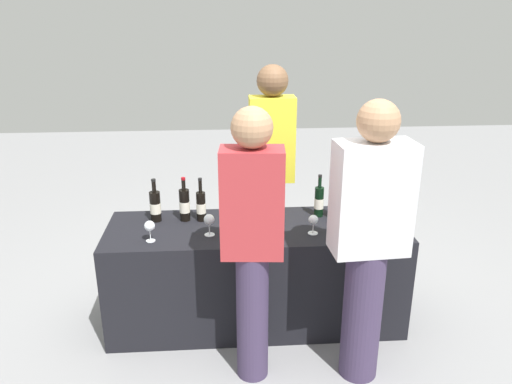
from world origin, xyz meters
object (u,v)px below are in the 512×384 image
object	(u,v)px
wine_glass_5	(345,222)
guest_0	(252,238)
wine_glass_4	(313,221)
guest_1	(368,238)
wine_bottle_0	(155,206)
wine_glass_3	(241,221)
wine_bottle_1	(185,205)
wine_glass_0	(150,227)
wine_bottle_3	(319,201)
wine_bottle_2	(201,206)
wine_glass_1	(209,220)
wine_bottle_4	(335,202)
server_pouring	(272,165)
wine_glass_2	(227,222)
ice_bucket	(366,211)

from	to	relation	value
wine_glass_5	guest_0	world-z (taller)	guest_0
wine_glass_4	guest_0	xyz separation A→B (m)	(-0.43, -0.44, 0.10)
guest_0	guest_1	xyz separation A→B (m)	(0.65, -0.04, -0.01)
wine_bottle_0	wine_glass_3	size ratio (longest dim) A/B	2.40
wine_bottle_1	wine_glass_0	size ratio (longest dim) A/B	2.26
wine_glass_3	guest_0	world-z (taller)	guest_0
wine_bottle_3	wine_glass_0	world-z (taller)	wine_bottle_3
wine_glass_0	wine_glass_5	distance (m)	1.26
wine_bottle_2	wine_glass_3	xyz separation A→B (m)	(0.27, -0.24, -0.02)
wine_bottle_3	wine_glass_4	xyz separation A→B (m)	(-0.09, -0.29, -0.02)
wine_glass_1	wine_glass_4	distance (m)	0.68
wine_bottle_4	server_pouring	size ratio (longest dim) A/B	0.19
wine_glass_2	wine_glass_1	bearing A→B (deg)	175.94
server_pouring	guest_0	distance (m)	1.19
wine_glass_0	server_pouring	size ratio (longest dim) A/B	0.08
wine_glass_0	ice_bucket	world-z (taller)	ice_bucket
wine_glass_4	server_pouring	xyz separation A→B (m)	(-0.20, 0.73, 0.16)
wine_bottle_0	wine_glass_0	xyz separation A→B (m)	(0.00, -0.33, -0.01)
wine_bottle_2	wine_glass_1	size ratio (longest dim) A/B	2.14
wine_glass_0	wine_glass_3	size ratio (longest dim) A/B	1.09
server_pouring	guest_1	distance (m)	1.28
wine_bottle_0	wine_bottle_3	size ratio (longest dim) A/B	0.99
wine_glass_4	server_pouring	size ratio (longest dim) A/B	0.07
wine_bottle_2	wine_glass_2	xyz separation A→B (m)	(0.17, -0.25, -0.02)
wine_glass_4	guest_1	size ratio (longest dim) A/B	0.08
wine_glass_3	server_pouring	distance (m)	0.77
wine_bottle_1	wine_glass_2	size ratio (longest dim) A/B	2.40
wine_bottle_0	wine_bottle_3	xyz separation A→B (m)	(1.15, 0.00, 0.00)
wine_bottle_4	ice_bucket	size ratio (longest dim) A/B	1.76
wine_glass_4	wine_bottle_2	bearing A→B (deg)	159.97
guest_1	wine_glass_3	bearing A→B (deg)	140.58
server_pouring	wine_glass_4	bearing A→B (deg)	105.16
wine_bottle_3	wine_glass_4	distance (m)	0.31
wine_glass_5	ice_bucket	world-z (taller)	ice_bucket
wine_bottle_4	guest_1	world-z (taller)	guest_1
wine_bottle_3	wine_bottle_4	bearing A→B (deg)	-18.31
wine_glass_2	server_pouring	size ratio (longest dim) A/B	0.07
wine_bottle_0	wine_glass_4	world-z (taller)	wine_bottle_0
ice_bucket	guest_1	size ratio (longest dim) A/B	0.11
wine_bottle_4	guest_1	distance (m)	0.73
wine_glass_0	wine_glass_4	xyz separation A→B (m)	(1.06, 0.04, -0.01)
wine_glass_0	wine_glass_2	distance (m)	0.49
ice_bucket	wine_glass_1	bearing A→B (deg)	-173.34
wine_bottle_0	wine_bottle_1	bearing A→B (deg)	-1.37
server_pouring	guest_1	bearing A→B (deg)	109.14
wine_bottle_1	guest_1	world-z (taller)	guest_1
wine_glass_2	guest_1	distance (m)	0.94
wine_glass_4	wine_bottle_0	bearing A→B (deg)	164.83
guest_0	wine_bottle_3	bearing A→B (deg)	58.83
ice_bucket	wine_glass_5	bearing A→B (deg)	-137.30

